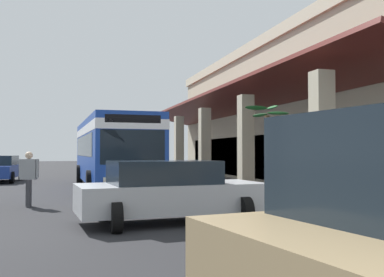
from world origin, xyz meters
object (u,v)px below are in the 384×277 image
object	(u,v)px
parked_sedan_blue	(0,168)
potted_palm	(267,175)
pedestrian	(29,176)
transit_bus	(112,148)
parked_sedan_silver	(169,191)

from	to	relation	value
parked_sedan_blue	potted_palm	size ratio (longest dim) A/B	1.37
pedestrian	potted_palm	distance (m)	7.81
transit_bus	parked_sedan_blue	size ratio (longest dim) A/B	2.51
transit_bus	parked_sedan_silver	world-z (taller)	transit_bus
transit_bus	parked_sedan_blue	world-z (taller)	transit_bus
transit_bus	parked_sedan_silver	bearing A→B (deg)	2.00
pedestrian	parked_sedan_silver	bearing A→B (deg)	40.37
pedestrian	potted_palm	bearing A→B (deg)	86.84
transit_bus	potted_palm	distance (m)	8.19
transit_bus	parked_sedan_silver	size ratio (longest dim) A/B	2.48
parked_sedan_blue	parked_sedan_silver	size ratio (longest dim) A/B	0.99
potted_palm	parked_sedan_silver	bearing A→B (deg)	-49.64
pedestrian	potted_palm	xyz separation A→B (m)	(0.43, 7.79, -0.06)
parked_sedan_blue	parked_sedan_silver	distance (m)	17.42
transit_bus	parked_sedan_silver	xyz separation A→B (m)	(10.32, 0.36, -1.10)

